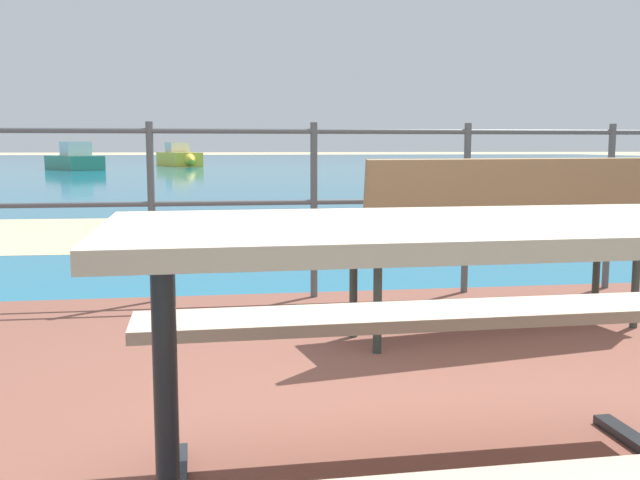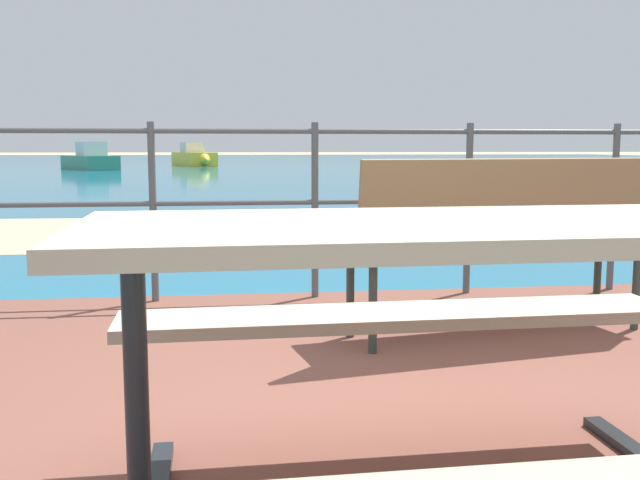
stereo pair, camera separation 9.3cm
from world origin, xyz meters
name	(u,v)px [view 1 (the left image)]	position (x,y,z in m)	size (l,w,h in m)	color
patio_paving	(430,475)	(0.00, 0.00, 0.03)	(6.40, 5.20, 0.06)	brown
sea_water	(222,164)	(0.00, 40.00, 0.01)	(90.00, 90.00, 0.01)	#196B8E
beach_strip	(266,231)	(0.00, 6.50, 0.01)	(54.00, 3.43, 0.01)	tan
picnic_table	(497,312)	(-0.02, -0.50, 0.64)	(1.70, 1.48, 0.78)	tan
park_bench	(509,230)	(0.81, 1.37, 0.59)	(1.66, 0.70, 0.88)	#8C704C
railing_fence	(314,191)	(0.00, 2.46, 0.72)	(5.94, 0.04, 1.08)	#4C5156
boat_near	(179,158)	(-2.20, 35.73, 0.43)	(2.49, 4.55, 1.19)	yellow
boat_far	(74,160)	(-6.38, 30.24, 0.41)	(2.87, 3.72, 1.18)	#338466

